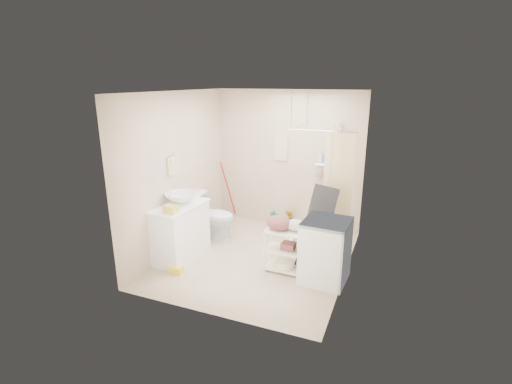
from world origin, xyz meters
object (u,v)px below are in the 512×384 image
(toilet, at_px, (213,216))
(laundry_rack, at_px, (285,246))
(vanity, at_px, (180,231))
(washing_machine, at_px, (325,251))

(toilet, xyz_separation_m, laundry_rack, (1.58, -0.67, -0.03))
(vanity, xyz_separation_m, washing_machine, (2.30, 0.16, 0.01))
(washing_machine, height_order, laundry_rack, washing_machine)
(washing_machine, bearing_deg, toilet, 165.46)
(vanity, distance_m, laundry_rack, 1.71)
(laundry_rack, bearing_deg, washing_machine, -2.21)
(vanity, bearing_deg, laundry_rack, 9.30)
(vanity, relative_size, laundry_rack, 1.28)
(laundry_rack, bearing_deg, toilet, 158.58)
(washing_machine, distance_m, laundry_rack, 0.61)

